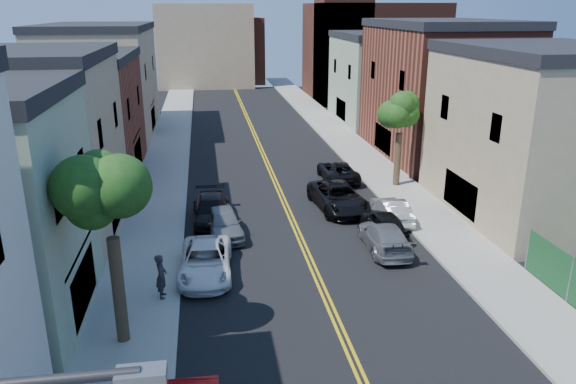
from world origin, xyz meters
name	(u,v)px	position (x,y,z in m)	size (l,w,h in m)	color
sidewalk_left	(165,157)	(-7.90, 40.00, 0.07)	(3.20, 100.00, 0.15)	gray
sidewalk_right	(356,150)	(7.90, 40.00, 0.07)	(3.20, 100.00, 0.15)	gray
curb_left	(187,156)	(-6.15, 40.00, 0.07)	(0.30, 100.00, 0.15)	gray
curb_right	(336,150)	(6.15, 40.00, 0.07)	(0.30, 100.00, 0.15)	gray
bldg_left_tan_near	(19,153)	(-14.00, 25.00, 4.50)	(9.00, 10.00, 9.00)	#998466
bldg_left_brick	(69,121)	(-14.00, 36.00, 4.00)	(9.00, 12.00, 8.00)	brown
bldg_left_tan_far	(101,84)	(-14.00, 50.00, 4.75)	(9.00, 16.00, 9.50)	#998466
bldg_right_tan	(541,138)	(14.00, 24.00, 4.50)	(9.00, 12.00, 9.00)	#998466
bldg_right_brick	(439,93)	(14.00, 38.00, 5.00)	(9.00, 14.00, 10.00)	brown
bldg_right_palegrn	(384,81)	(14.00, 52.00, 4.25)	(9.00, 12.00, 8.50)	gray
church	(365,42)	(16.33, 67.07, 7.24)	(16.20, 14.20, 22.60)	#4C2319
backdrop_left	(205,46)	(-4.00, 82.00, 6.00)	(14.00, 8.00, 12.00)	#998466
backdrop_center	(231,51)	(0.00, 86.00, 5.00)	(10.00, 8.00, 10.00)	brown
tree_left_mid	(106,167)	(-7.88, 14.01, 6.58)	(5.20, 5.20, 9.29)	#312418
tree_right_far	(402,101)	(7.92, 30.01, 5.76)	(4.40, 4.40, 8.03)	#312418
white_pickup	(205,261)	(-4.91, 18.91, 0.69)	(2.29, 4.98, 1.38)	white
grey_car_left	(224,223)	(-3.91, 23.33, 0.74)	(1.74, 4.33, 1.47)	slate
black_car_left	(212,211)	(-4.49, 25.24, 0.74)	(2.07, 5.08, 1.48)	black
grey_car_right	(384,237)	(3.89, 20.36, 0.68)	(1.91, 4.71, 1.37)	slate
black_car_right	(383,223)	(4.42, 22.11, 0.69)	(1.63, 4.05, 1.38)	black
silver_car_right	(392,210)	(5.50, 23.95, 0.66)	(1.40, 4.03, 1.33)	#ADB1B5
dark_car_right_far	(338,171)	(4.35, 32.01, 0.67)	(2.23, 4.83, 1.34)	black
black_suv_lane	(338,197)	(3.00, 26.34, 0.77)	(2.56, 5.54, 1.54)	black
pedestrian_left	(161,276)	(-6.70, 16.91, 1.09)	(0.69, 0.45, 1.89)	#26252D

